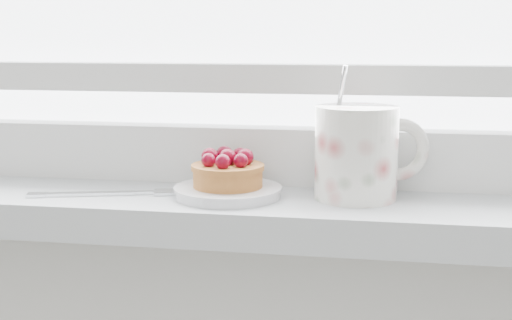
% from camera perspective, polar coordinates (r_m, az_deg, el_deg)
% --- Properties ---
extents(saucer, '(0.12, 0.12, 0.01)m').
position_cam_1_polar(saucer, '(0.82, -2.26, -2.55)').
color(saucer, silver).
rests_on(saucer, windowsill).
extents(raspberry_tart, '(0.08, 0.08, 0.04)m').
position_cam_1_polar(raspberry_tart, '(0.81, -2.27, -0.86)').
color(raspberry_tart, '#945220').
rests_on(raspberry_tart, saucer).
extents(floral_mug, '(0.14, 0.12, 0.15)m').
position_cam_1_polar(floral_mug, '(0.81, 8.27, 0.74)').
color(floral_mug, white).
rests_on(floral_mug, windowsill).
extents(fork, '(0.21, 0.08, 0.00)m').
position_cam_1_polar(fork, '(0.84, -10.83, -2.61)').
color(fork, silver).
rests_on(fork, windowsill).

